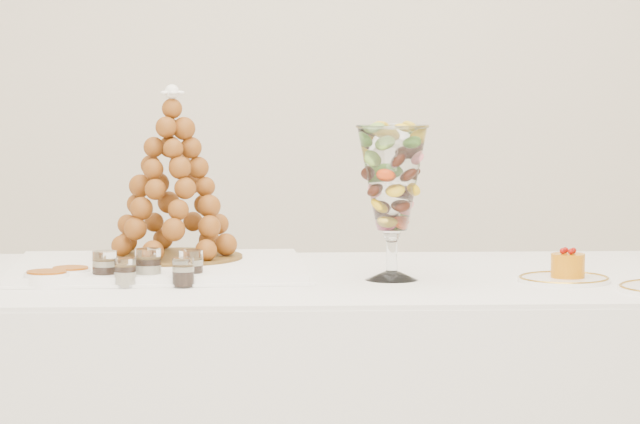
{
  "coord_description": "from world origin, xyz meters",
  "views": [
    {
      "loc": [
        0.05,
        -3.17,
        1.29
      ],
      "look_at": [
        0.04,
        0.22,
        0.97
      ],
      "focal_mm": 85.0,
      "sensor_mm": 36.0,
      "label": 1
    }
  ],
  "objects": [
    {
      "name": "macaron_vase",
      "position": [
        0.19,
        0.15,
        1.05
      ],
      "size": [
        0.16,
        0.16,
        0.34
      ],
      "color": "white",
      "rests_on": "buffet_table"
    },
    {
      "name": "lace_tray",
      "position": [
        -0.33,
        0.28,
        0.84
      ],
      "size": [
        0.7,
        0.55,
        0.02
      ],
      "primitive_type": "cube",
      "rotation": [
        0.0,
        0.0,
        0.09
      ],
      "color": "white",
      "rests_on": "buffet_table"
    },
    {
      "name": "cake_plate",
      "position": [
        0.57,
        0.12,
        0.83
      ],
      "size": [
        0.2,
        0.2,
        0.01
      ],
      "primitive_type": "cylinder",
      "color": "white",
      "rests_on": "buffet_table"
    },
    {
      "name": "verrine_a",
      "position": [
        -0.43,
        0.08,
        0.87
      ],
      "size": [
        0.06,
        0.06,
        0.07
      ],
      "primitive_type": "cylinder",
      "rotation": [
        0.0,
        0.0,
        -0.22
      ],
      "color": "white",
      "rests_on": "buffet_table"
    },
    {
      "name": "verrine_c",
      "position": [
        -0.25,
        0.11,
        0.87
      ],
      "size": [
        0.06,
        0.06,
        0.07
      ],
      "primitive_type": "cylinder",
      "rotation": [
        0.0,
        0.0,
        0.21
      ],
      "color": "white",
      "rests_on": "buffet_table"
    },
    {
      "name": "verrine_b",
      "position": [
        -0.34,
        0.09,
        0.87
      ],
      "size": [
        0.07,
        0.07,
        0.08
      ],
      "primitive_type": "cylinder",
      "rotation": [
        0.0,
        0.0,
        0.26
      ],
      "color": "white",
      "rests_on": "buffet_table"
    },
    {
      "name": "verrine_e",
      "position": [
        -0.26,
        0.04,
        0.86
      ],
      "size": [
        0.05,
        0.05,
        0.06
      ],
      "primitive_type": "cylinder",
      "rotation": [
        0.0,
        0.0,
        0.1
      ],
      "color": "white",
      "rests_on": "buffet_table"
    },
    {
      "name": "mousse_cake",
      "position": [
        0.58,
        0.13,
        0.87
      ],
      "size": [
        0.07,
        0.07,
        0.07
      ],
      "color": "#C77109",
      "rests_on": "cake_plate"
    },
    {
      "name": "verrine_d",
      "position": [
        -0.38,
        0.03,
        0.86
      ],
      "size": [
        0.06,
        0.06,
        0.06
      ],
      "primitive_type": "cylinder",
      "rotation": [
        0.0,
        0.0,
        -0.28
      ],
      "color": "white",
      "rests_on": "buffet_table"
    },
    {
      "name": "ramekin_back",
      "position": [
        -0.51,
        0.13,
        0.84
      ],
      "size": [
        0.09,
        0.09,
        0.03
      ],
      "primitive_type": "cylinder",
      "color": "white",
      "rests_on": "buffet_table"
    },
    {
      "name": "ramekin_front",
      "position": [
        -0.55,
        0.04,
        0.84
      ],
      "size": [
        0.1,
        0.1,
        0.03
      ],
      "primitive_type": "cylinder",
      "color": "white",
      "rests_on": "buffet_table"
    },
    {
      "name": "croquembouche",
      "position": [
        -0.31,
        0.36,
        1.05
      ],
      "size": [
        0.33,
        0.33,
        0.41
      ],
      "rotation": [
        0.0,
        0.0,
        0.17
      ],
      "color": "brown",
      "rests_on": "lace_tray"
    }
  ]
}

